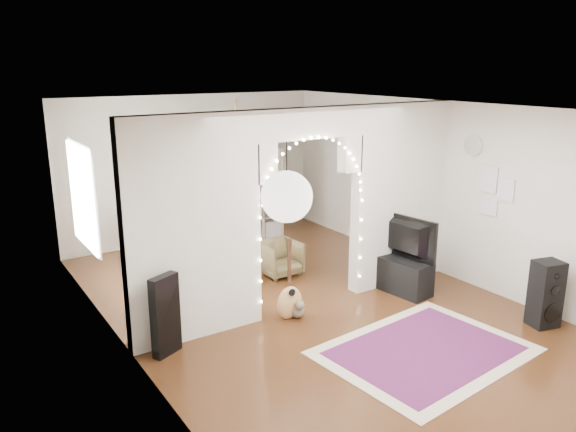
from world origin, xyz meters
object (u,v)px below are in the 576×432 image
bookcase (238,198)px  dining_chair_left (219,273)px  floor_speaker (546,294)px  acoustic_guitar (289,290)px  media_console (398,274)px  dining_chair_right (280,258)px  dining_table (159,217)px

bookcase → dining_chair_left: (-1.26, -1.73, -0.65)m
floor_speaker → acoustic_guitar: bearing=158.4°
media_console → dining_chair_left: 2.65m
acoustic_guitar → dining_chair_right: acoustic_guitar is taller
bookcase → dining_table: size_ratio=1.33×
media_console → dining_table: dining_table is taller
dining_chair_right → dining_chair_left: bearing=174.2°
acoustic_guitar → floor_speaker: acoustic_guitar is taller
dining_table → dining_chair_right: bearing=-49.5°
floor_speaker → media_console: bearing=126.5°
bookcase → dining_chair_left: 2.23m
acoustic_guitar → bookcase: (0.97, 3.20, 0.46)m
dining_chair_left → dining_table: bearing=77.2°
floor_speaker → dining_chair_left: (-2.89, 3.40, -0.21)m
bookcase → dining_table: 1.47m
acoustic_guitar → dining_table: acoustic_guitar is taller
dining_chair_left → dining_chair_right: bearing=-21.7°
media_console → bookcase: 3.45m
bookcase → dining_table: bearing=153.7°
dining_chair_left → bookcase: bearing=35.6°
acoustic_guitar → floor_speaker: 3.24m
dining_chair_left → dining_chair_right: size_ratio=0.81×
floor_speaker → bookcase: (-1.63, 5.13, 0.44)m
media_console → dining_table: (-2.34, 3.46, 0.43)m
dining_table → media_console: bearing=-46.9°
floor_speaker → media_console: size_ratio=0.86×
acoustic_guitar → media_console: 1.87m
bookcase → dining_chair_left: bookcase is taller
acoustic_guitar → media_console: acoustic_guitar is taller
media_console → dining_chair_right: size_ratio=1.66×
floor_speaker → dining_table: size_ratio=0.66×
dining_table → bookcase: bearing=1.5°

